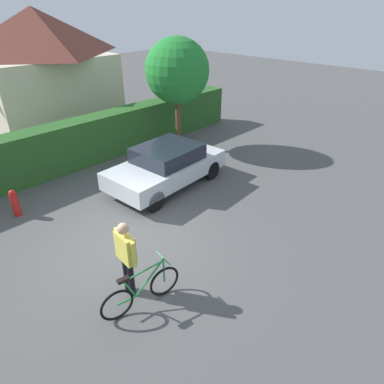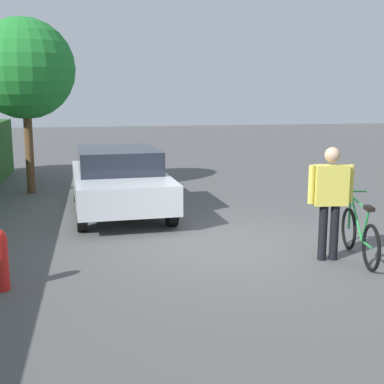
% 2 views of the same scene
% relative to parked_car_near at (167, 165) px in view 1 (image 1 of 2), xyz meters
% --- Properties ---
extents(ground_plane, '(60.00, 60.00, 0.00)m').
position_rel_parked_car_near_xyz_m(ground_plane, '(-2.78, -1.70, -0.71)').
color(ground_plane, '#505050').
extents(hedge_row, '(18.55, 0.90, 1.65)m').
position_rel_parked_car_near_xyz_m(hedge_row, '(-2.78, 3.53, 0.12)').
color(hedge_row, '#285722').
rests_on(hedge_row, ground).
extents(house_distant, '(5.79, 4.71, 5.16)m').
position_rel_parked_car_near_xyz_m(house_distant, '(0.41, 8.68, 1.93)').
color(house_distant, beige).
rests_on(house_distant, ground).
extents(parked_car_near, '(4.04, 2.07, 1.34)m').
position_rel_parked_car_near_xyz_m(parked_car_near, '(0.00, 0.00, 0.00)').
color(parked_car_near, silver).
rests_on(parked_car_near, ground).
extents(bicycle, '(1.71, 0.51, 0.97)m').
position_rel_parked_car_near_xyz_m(bicycle, '(-3.82, -3.43, -0.33)').
color(bicycle, black).
rests_on(bicycle, ground).
extents(person_rider, '(0.25, 0.68, 1.72)m').
position_rel_parked_car_near_xyz_m(person_rider, '(-3.76, -2.96, 0.30)').
color(person_rider, black).
rests_on(person_rider, ground).
extents(tree_kerbside, '(2.42, 2.42, 4.26)m').
position_rel_parked_car_near_xyz_m(tree_kerbside, '(2.57, 2.09, 2.33)').
color(tree_kerbside, brown).
rests_on(tree_kerbside, ground).
extents(fire_hydrant, '(0.20, 0.20, 0.81)m').
position_rel_parked_car_near_xyz_m(fire_hydrant, '(-4.18, 1.70, -0.30)').
color(fire_hydrant, red).
rests_on(fire_hydrant, ground).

